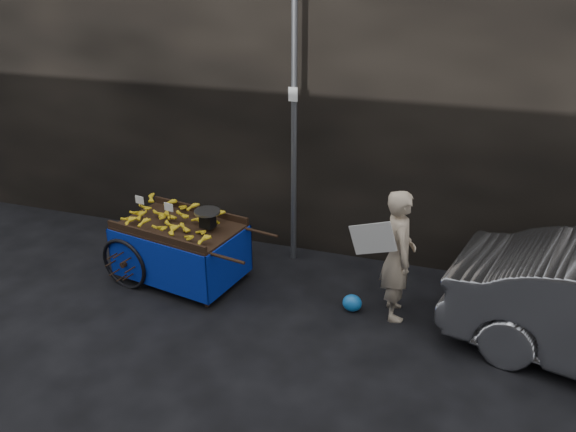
% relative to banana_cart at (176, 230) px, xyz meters
% --- Properties ---
extents(ground, '(80.00, 80.00, 0.00)m').
position_rel_banana_cart_xyz_m(ground, '(0.99, -0.26, -0.73)').
color(ground, black).
rests_on(ground, ground).
extents(building_wall, '(13.50, 2.00, 5.00)m').
position_rel_banana_cart_xyz_m(building_wall, '(1.38, 2.34, 1.77)').
color(building_wall, black).
rests_on(building_wall, ground).
extents(street_pole, '(0.12, 0.10, 4.00)m').
position_rel_banana_cart_xyz_m(street_pole, '(1.29, 1.04, 1.28)').
color(street_pole, slate).
rests_on(street_pole, ground).
extents(banana_cart, '(2.30, 1.35, 1.18)m').
position_rel_banana_cart_xyz_m(banana_cart, '(0.00, 0.00, 0.00)').
color(banana_cart, black).
rests_on(banana_cart, ground).
extents(vendor, '(0.84, 0.68, 1.63)m').
position_rel_banana_cart_xyz_m(vendor, '(2.89, 0.06, 0.09)').
color(vendor, '#BCA78C').
rests_on(vendor, ground).
extents(plastic_bag, '(0.25, 0.20, 0.22)m').
position_rel_banana_cart_xyz_m(plastic_bag, '(2.40, -0.04, -0.62)').
color(plastic_bag, blue).
rests_on(plastic_bag, ground).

